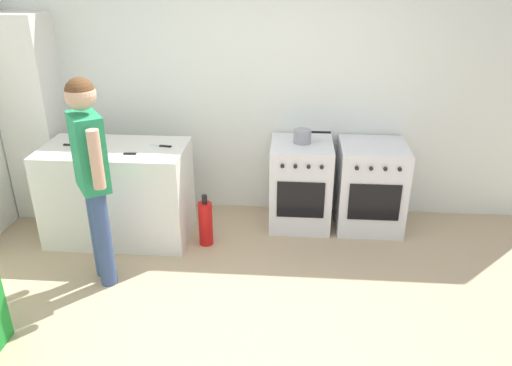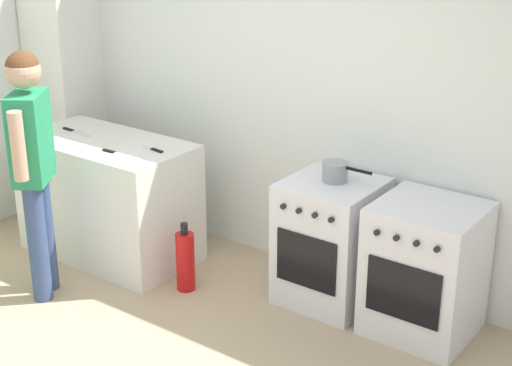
% 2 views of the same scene
% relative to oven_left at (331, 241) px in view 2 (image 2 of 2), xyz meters
% --- Properties ---
extents(back_wall, '(6.00, 0.10, 2.60)m').
position_rel_oven_left_xyz_m(back_wall, '(-0.35, 0.37, 0.87)').
color(back_wall, silver).
rests_on(back_wall, ground).
extents(counter_unit, '(1.30, 0.70, 0.90)m').
position_rel_oven_left_xyz_m(counter_unit, '(-1.70, -0.38, 0.02)').
color(counter_unit, silver).
rests_on(counter_unit, ground).
extents(oven_left, '(0.59, 0.62, 0.85)m').
position_rel_oven_left_xyz_m(oven_left, '(0.00, 0.00, 0.00)').
color(oven_left, silver).
rests_on(oven_left, ground).
extents(oven_right, '(0.63, 0.62, 0.85)m').
position_rel_oven_left_xyz_m(oven_right, '(0.68, 0.00, 0.00)').
color(oven_right, silver).
rests_on(oven_right, ground).
extents(pot, '(0.35, 0.17, 0.13)m').
position_rel_oven_left_xyz_m(pot, '(0.00, 0.02, 0.49)').
color(pot, gray).
rests_on(pot, oven_left).
extents(knife_bread, '(0.35, 0.04, 0.01)m').
position_rel_oven_left_xyz_m(knife_bread, '(-1.39, -0.53, 0.48)').
color(knife_bread, silver).
rests_on(knife_bread, counter_unit).
extents(knife_paring, '(0.21, 0.05, 0.01)m').
position_rel_oven_left_xyz_m(knife_paring, '(-1.26, -0.32, 0.48)').
color(knife_paring, silver).
rests_on(knife_paring, counter_unit).
extents(knife_chef, '(0.31, 0.05, 0.01)m').
position_rel_oven_left_xyz_m(knife_chef, '(-2.02, -0.36, 0.48)').
color(knife_chef, silver).
rests_on(knife_chef, counter_unit).
extents(person, '(0.36, 0.49, 1.69)m').
position_rel_oven_left_xyz_m(person, '(-1.61, -1.09, 0.59)').
color(person, '#384C7A').
rests_on(person, ground).
extents(fire_extinguisher, '(0.13, 0.13, 0.50)m').
position_rel_oven_left_xyz_m(fire_extinguisher, '(-0.87, -0.48, -0.21)').
color(fire_extinguisher, red).
rests_on(fire_extinguisher, ground).
extents(larder_cabinet, '(0.48, 0.44, 2.00)m').
position_rel_oven_left_xyz_m(larder_cabinet, '(-2.65, 0.10, 0.57)').
color(larder_cabinet, silver).
rests_on(larder_cabinet, ground).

